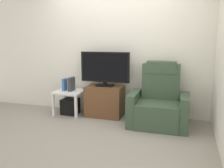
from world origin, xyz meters
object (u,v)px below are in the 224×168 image
at_px(game_console, 71,84).
at_px(subwoofer_box, 70,106).
at_px(television, 105,68).
at_px(tv_stand, 105,101).
at_px(side_table, 70,94).
at_px(book_upright, 64,85).
at_px(recliner_armchair, 159,104).

bearing_deg(game_console, subwoofer_box, -164.05).
bearing_deg(television, game_console, -172.94).
xyz_separation_m(tv_stand, side_table, (-0.70, -0.07, 0.10)).
xyz_separation_m(subwoofer_box, book_upright, (-0.10, -0.02, 0.44)).
xyz_separation_m(recliner_armchair, subwoofer_box, (-1.74, 0.12, -0.22)).
bearing_deg(tv_stand, book_upright, -173.34).
height_order(tv_stand, side_table, tv_stand).
bearing_deg(television, subwoofer_box, -172.48).
height_order(side_table, game_console, game_console).
bearing_deg(recliner_armchair, television, 175.00).
bearing_deg(television, recliner_armchair, -11.62).
height_order(subwoofer_box, book_upright, book_upright).
bearing_deg(tv_stand, recliner_armchair, -10.62).
distance_m(recliner_armchair, book_upright, 1.86).
bearing_deg(subwoofer_box, side_table, 0.00).
bearing_deg(book_upright, recliner_armchair, -3.18).
bearing_deg(subwoofer_box, book_upright, -168.69).
relative_size(television, recliner_armchair, 0.87).
xyz_separation_m(side_table, subwoofer_box, (0.00, 0.00, -0.24)).
bearing_deg(side_table, subwoofer_box, 0.00).
bearing_deg(tv_stand, game_console, -174.55).
height_order(side_table, subwoofer_box, side_table).
bearing_deg(game_console, television, 7.06).
height_order(television, recliner_armchair, television).
xyz_separation_m(tv_stand, book_upright, (-0.80, -0.09, 0.29)).
distance_m(tv_stand, television, 0.63).
xyz_separation_m(television, subwoofer_box, (-0.70, -0.09, -0.77)).
distance_m(television, side_table, 0.88).
xyz_separation_m(recliner_armchair, book_upright, (-1.84, 0.10, 0.21)).
height_order(tv_stand, subwoofer_box, tv_stand).
distance_m(tv_stand, subwoofer_box, 0.72).
height_order(side_table, book_upright, book_upright).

